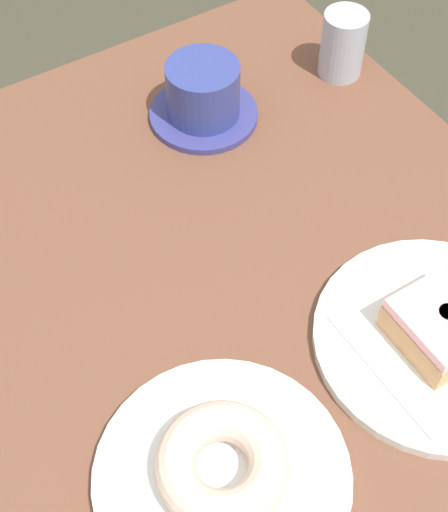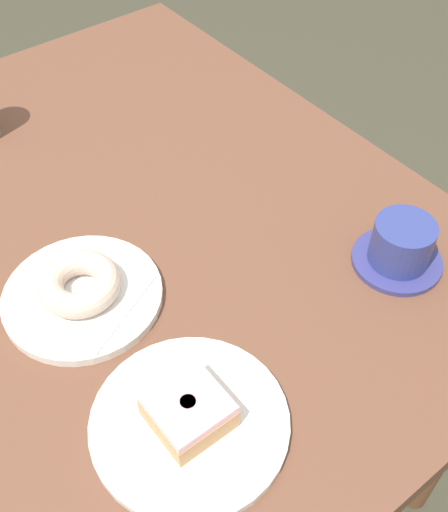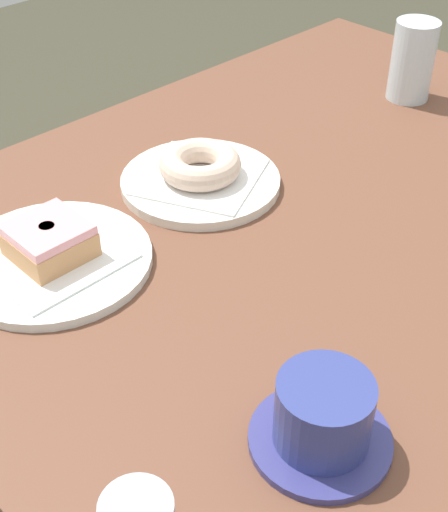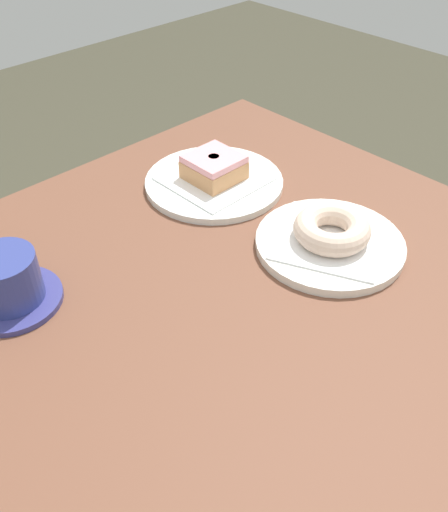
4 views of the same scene
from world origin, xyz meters
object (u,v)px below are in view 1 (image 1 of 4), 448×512
Objects in this scene: plate_glazed_square at (437,341)px; donut_sugar_ring at (222,465)px; coffee_cup at (203,95)px; sugar_jar at (343,44)px; donut_glazed_square at (444,324)px; plate_sugar_ring at (222,477)px.

donut_sugar_ring is at bearing -178.71° from plate_glazed_square.
coffee_cup is at bearing 60.97° from donut_sugar_ring.
sugar_jar reaches higher than coffee_cup.
plate_glazed_square is at bearing 0.00° from donut_glazed_square.
plate_sugar_ring is at bearing 0.00° from donut_sugar_ring.
plate_glazed_square is 0.03m from donut_glazed_square.
plate_sugar_ring is 1.68× the size of coffee_cup.
plate_sugar_ring is 0.03m from donut_sugar_ring.
sugar_jar reaches higher than donut_glazed_square.
coffee_cup is (0.21, 0.38, 0.00)m from donut_sugar_ring.
donut_glazed_square is at bearing 1.29° from plate_sugar_ring.
coffee_cup reaches higher than plate_glazed_square.
donut_sugar_ring is at bearing -137.43° from sugar_jar.
coffee_cup is (-0.02, 0.38, 0.03)m from plate_glazed_square.
sugar_jar is at bearing 66.07° from donut_glazed_square.
plate_sugar_ring is 1.96× the size of donut_sugar_ring.
plate_glazed_square is 1.08× the size of plate_sugar_ring.
sugar_jar is (0.16, 0.36, 0.01)m from donut_glazed_square.
donut_glazed_square is 0.24m from plate_sugar_ring.
donut_glazed_square reaches higher than plate_glazed_square.
donut_glazed_square is at bearing -113.93° from sugar_jar.
coffee_cup is at bearing 60.97° from plate_sugar_ring.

